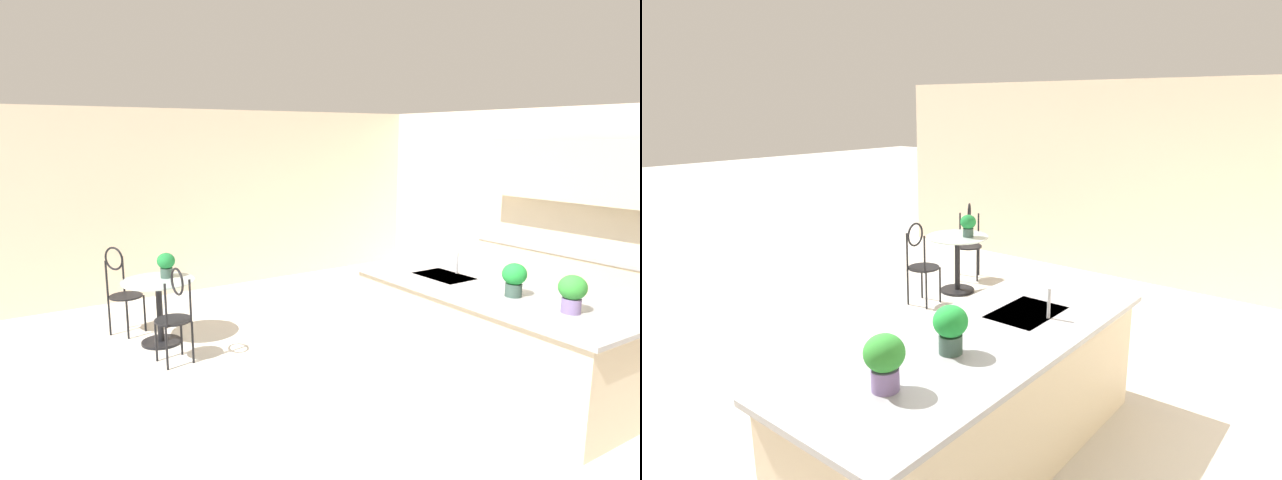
# 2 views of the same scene
# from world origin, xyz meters

# --- Properties ---
(ground_plane) EXTENTS (40.00, 40.00, 0.00)m
(ground_plane) POSITION_xyz_m (0.00, 0.00, 0.00)
(ground_plane) COLOR beige
(wall_back) EXTENTS (9.00, 0.12, 2.70)m
(wall_back) POSITION_xyz_m (0.00, 3.66, 1.35)
(wall_back) COLOR beige
(wall_back) RESTS_ON ground
(wall_left_window) EXTENTS (0.12, 7.80, 2.70)m
(wall_left_window) POSITION_xyz_m (-4.26, 0.00, 1.35)
(wall_left_window) COLOR beige
(wall_left_window) RESTS_ON ground
(kitchen_island) EXTENTS (2.80, 1.06, 0.92)m
(kitchen_island) POSITION_xyz_m (0.30, 0.85, 0.46)
(kitchen_island) COLOR beige
(kitchen_island) RESTS_ON ground
(back_counter_run) EXTENTS (2.44, 0.64, 1.52)m
(back_counter_run) POSITION_xyz_m (-0.40, 3.21, 0.49)
(back_counter_run) COLOR beige
(back_counter_run) RESTS_ON ground
(upper_cabinet_run) EXTENTS (2.40, 0.36, 0.76)m
(upper_cabinet_run) POSITION_xyz_m (-0.40, 3.18, 1.90)
(upper_cabinet_run) COLOR beige
(upper_cabinet_run) RESTS_ON back_counter_run
(bistro_table) EXTENTS (0.80, 0.80, 0.74)m
(bistro_table) POSITION_xyz_m (-2.32, -1.47, 0.45)
(bistro_table) COLOR black
(bistro_table) RESTS_ON ground
(chair_near_window) EXTENTS (0.52, 0.52, 1.04)m
(chair_near_window) POSITION_xyz_m (-2.90, -1.74, 0.57)
(chair_near_window) COLOR black
(chair_near_window) RESTS_ON ground
(chair_by_island) EXTENTS (0.50, 0.41, 1.04)m
(chair_by_island) POSITION_xyz_m (-1.66, -1.50, 0.57)
(chair_by_island) COLOR black
(chair_by_island) RESTS_ON ground
(sink_faucet) EXTENTS (0.02, 0.02, 0.22)m
(sink_faucet) POSITION_xyz_m (-0.25, 1.03, 1.03)
(sink_faucet) COLOR #B2B5BA
(sink_faucet) RESTS_ON kitchen_island
(potted_plant_on_table) EXTENTS (0.20, 0.20, 0.28)m
(potted_plant_on_table) POSITION_xyz_m (-2.39, -1.35, 0.90)
(potted_plant_on_table) COLOR #385147
(potted_plant_on_table) RESTS_ON bistro_table
(potted_plant_counter_near) EXTENTS (0.21, 0.21, 0.30)m
(potted_plant_counter_near) POSITION_xyz_m (0.60, 0.84, 1.09)
(potted_plant_counter_near) COLOR #385147
(potted_plant_counter_near) RESTS_ON kitchen_island
(potted_plant_counter_far) EXTENTS (0.22, 0.22, 0.31)m
(potted_plant_counter_far) POSITION_xyz_m (1.15, 0.85, 1.10)
(potted_plant_counter_far) COLOR #7A669E
(potted_plant_counter_far) RESTS_ON kitchen_island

